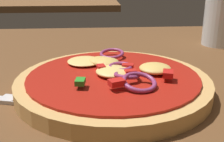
{
  "coord_description": "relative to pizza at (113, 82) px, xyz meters",
  "views": [
    {
      "loc": [
        -0.01,
        -0.36,
        0.18
      ],
      "look_at": [
        0.02,
        0.01,
        0.05
      ],
      "focal_mm": 46.18,
      "sensor_mm": 36.0,
      "label": 1
    }
  ],
  "objects": [
    {
      "name": "background_table",
      "position": [
        -0.2,
        1.22,
        -0.03
      ],
      "size": [
        0.61,
        0.59,
        0.03
      ],
      "color": "brown",
      "rests_on": "ground"
    },
    {
      "name": "pizza",
      "position": [
        0.0,
        0.0,
        0.0
      ],
      "size": [
        0.25,
        0.25,
        0.04
      ],
      "color": "tan",
      "rests_on": "dining_table"
    },
    {
      "name": "beer_glass",
      "position": [
        0.24,
        0.22,
        0.05
      ],
      "size": [
        0.07,
        0.07,
        0.13
      ],
      "color": "silver",
      "rests_on": "dining_table"
    },
    {
      "name": "dining_table",
      "position": [
        -0.02,
        0.01,
        -0.03
      ],
      "size": [
        1.14,
        0.83,
        0.03
      ],
      "color": "brown",
      "rests_on": "ground"
    }
  ]
}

